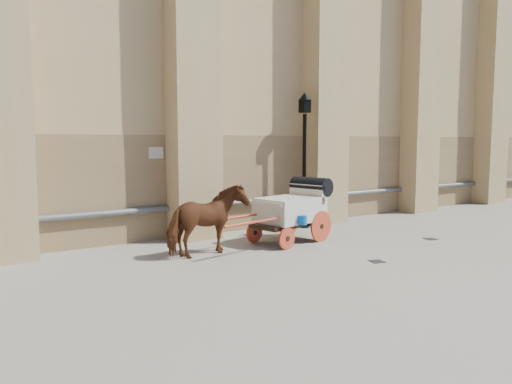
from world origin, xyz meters
TOP-DOWN VIEW (x-y plane):
  - ground at (0.00, 0.00)m, footprint 90.00×90.00m
  - horse at (-1.74, 1.47)m, footprint 2.19×1.27m
  - carriage at (1.15, 1.70)m, footprint 4.19×1.85m
  - street_lamp at (2.81, 3.26)m, footprint 0.41×0.41m
  - drain_grate_near at (1.26, -1.32)m, footprint 0.40×0.40m
  - drain_grate_far at (4.59, -0.32)m, footprint 0.40×0.40m

SIDE VIEW (x-z plane):
  - ground at x=0.00m, z-range 0.00..0.00m
  - drain_grate_near at x=1.26m, z-range 0.00..0.01m
  - drain_grate_far at x=4.59m, z-range 0.00..0.01m
  - horse at x=-1.74m, z-range 0.00..1.75m
  - carriage at x=1.15m, z-range 0.07..1.85m
  - street_lamp at x=2.81m, z-range 0.15..4.53m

